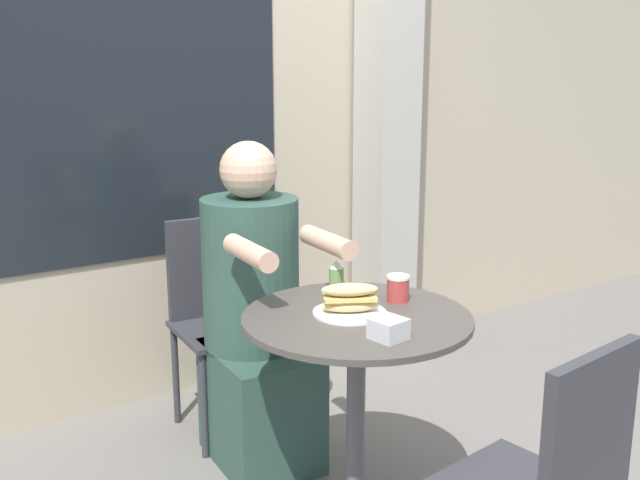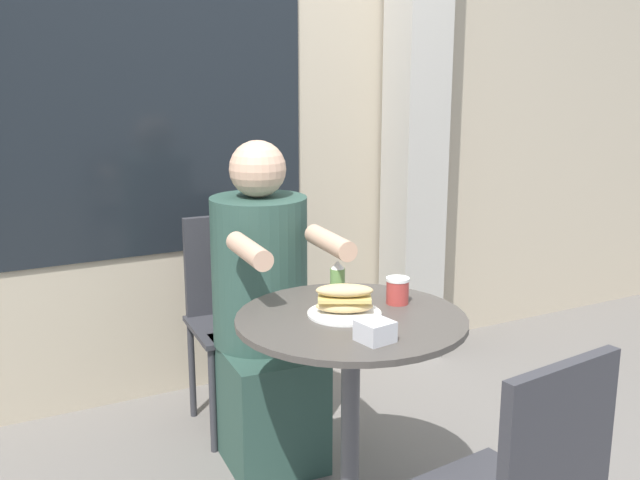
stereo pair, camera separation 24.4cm
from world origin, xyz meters
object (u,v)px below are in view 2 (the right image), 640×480
sandwich_on_plate (344,302)px  drink_cup (398,290)px  cafe_table (351,374)px  diner_chair (232,301)px  condiment_bottle (338,279)px  seated_diner (264,325)px

sandwich_on_plate → drink_cup: size_ratio=2.66×
cafe_table → sandwich_on_plate: sandwich_on_plate is taller
diner_chair → cafe_table: bearing=97.4°
drink_cup → condiment_bottle: 0.21m
diner_chair → sandwich_on_plate: diner_chair is taller
seated_diner → drink_cup: 0.62m
cafe_table → seated_diner: 0.56m
seated_diner → drink_cup: (0.25, -0.51, 0.24)m
diner_chair → sandwich_on_plate: 0.91m
drink_cup → condiment_bottle: condiment_bottle is taller
seated_diner → condiment_bottle: size_ratio=10.15×
diner_chair → condiment_bottle: diner_chair is taller
cafe_table → diner_chair: diner_chair is taller
diner_chair → sandwich_on_plate: bearing=96.8°
sandwich_on_plate → drink_cup: (0.21, 0.02, 0.00)m
cafe_table → condiment_bottle: (0.07, 0.21, 0.25)m
diner_chair → drink_cup: (0.24, -0.86, 0.25)m
seated_diner → drink_cup: bearing=120.9°
drink_cup → seated_diner: bearing=116.3°
diner_chair → drink_cup: 0.93m
seated_diner → sandwich_on_plate: 0.58m
cafe_table → drink_cup: size_ratio=8.33×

